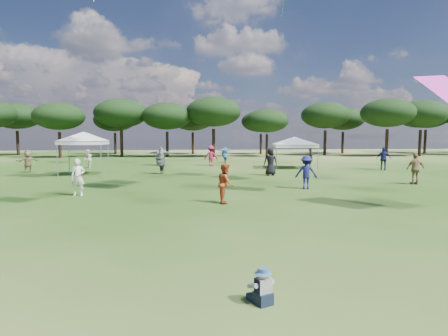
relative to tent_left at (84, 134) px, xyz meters
The scene contains 5 objects.
tree_line 26.56m from the tent_left, 68.81° to the left, with size 108.78×17.63×7.77m.
tent_left is the anchor object (origin of this frame).
tent_right 16.11m from the tent_left, 13.92° to the left, with size 6.73×6.73×2.86m.
toddler 21.98m from the tent_left, 69.01° to the right, with size 0.44×0.47×0.57m.
festival_crowd 6.28m from the tent_left, ahead, with size 30.88×23.70×1.91m.
Camera 1 is at (-0.52, -3.11, 2.58)m, focal length 30.00 mm.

